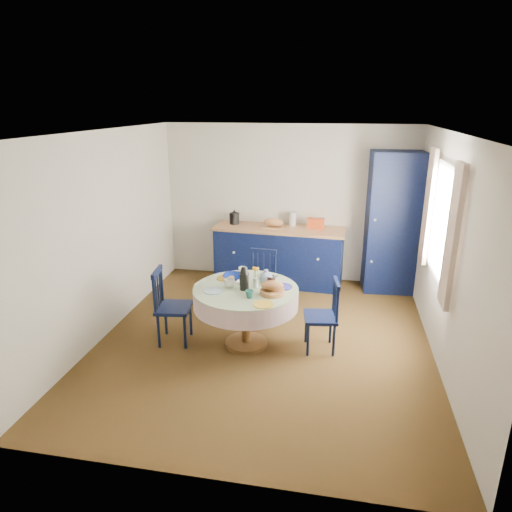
% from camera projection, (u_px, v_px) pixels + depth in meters
% --- Properties ---
extents(floor, '(4.50, 4.50, 0.00)m').
position_uv_depth(floor, '(264.00, 340.00, 5.66)').
color(floor, black).
rests_on(floor, ground).
extents(ceiling, '(4.50, 4.50, 0.00)m').
position_uv_depth(ceiling, '(266.00, 132.00, 4.86)').
color(ceiling, white).
rests_on(ceiling, wall_back).
extents(wall_back, '(4.00, 0.02, 2.50)m').
position_uv_depth(wall_back, '(288.00, 204.00, 7.35)').
color(wall_back, beige).
rests_on(wall_back, floor).
extents(wall_left, '(0.02, 4.50, 2.50)m').
position_uv_depth(wall_left, '(105.00, 235.00, 5.61)').
color(wall_left, beige).
rests_on(wall_left, floor).
extents(wall_right, '(0.02, 4.50, 2.50)m').
position_uv_depth(wall_right, '(448.00, 254.00, 4.91)').
color(wall_right, beige).
rests_on(wall_right, floor).
extents(window, '(0.10, 1.74, 1.45)m').
position_uv_depth(window, '(441.00, 222.00, 5.11)').
color(window, white).
rests_on(window, wall_right).
extents(kitchen_counter, '(2.11, 0.78, 1.17)m').
position_uv_depth(kitchen_counter, '(279.00, 254.00, 7.35)').
color(kitchen_counter, black).
rests_on(kitchen_counter, floor).
extents(pantry_cabinet, '(0.78, 0.58, 2.14)m').
position_uv_depth(pantry_cabinet, '(392.00, 223.00, 6.89)').
color(pantry_cabinet, black).
rests_on(pantry_cabinet, floor).
extents(dining_table, '(1.23, 1.23, 1.02)m').
position_uv_depth(dining_table, '(247.00, 298.00, 5.35)').
color(dining_table, brown).
rests_on(dining_table, floor).
extents(chair_left, '(0.45, 0.46, 0.93)m').
position_uv_depth(chair_left, '(170.00, 306.00, 5.49)').
color(chair_left, black).
rests_on(chair_left, floor).
extents(chair_far, '(0.42, 0.41, 0.90)m').
position_uv_depth(chair_far, '(261.00, 283.00, 6.26)').
color(chair_far, black).
rests_on(chair_far, floor).
extents(chair_right, '(0.43, 0.44, 0.87)m').
position_uv_depth(chair_right, '(324.00, 315.00, 5.32)').
color(chair_right, black).
rests_on(chair_right, floor).
extents(mug_a, '(0.13, 0.13, 0.10)m').
position_uv_depth(mug_a, '(230.00, 283.00, 5.33)').
color(mug_a, silver).
rests_on(mug_a, dining_table).
extents(mug_b, '(0.10, 0.10, 0.09)m').
position_uv_depth(mug_b, '(249.00, 294.00, 5.04)').
color(mug_b, '#23675D').
rests_on(mug_b, dining_table).
extents(mug_c, '(0.11, 0.11, 0.09)m').
position_uv_depth(mug_c, '(271.00, 280.00, 5.45)').
color(mug_c, black).
rests_on(mug_c, dining_table).
extents(mug_d, '(0.11, 0.11, 0.10)m').
position_uv_depth(mug_d, '(243.00, 271.00, 5.70)').
color(mug_d, silver).
rests_on(mug_d, dining_table).
extents(cobalt_bowl, '(0.24, 0.24, 0.06)m').
position_uv_depth(cobalt_bowl, '(233.00, 277.00, 5.59)').
color(cobalt_bowl, navy).
rests_on(cobalt_bowl, dining_table).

